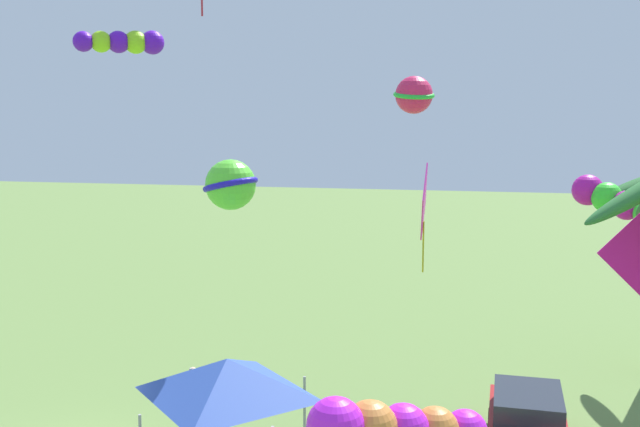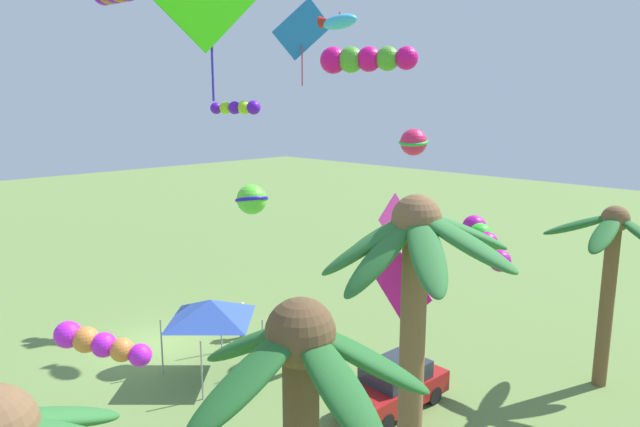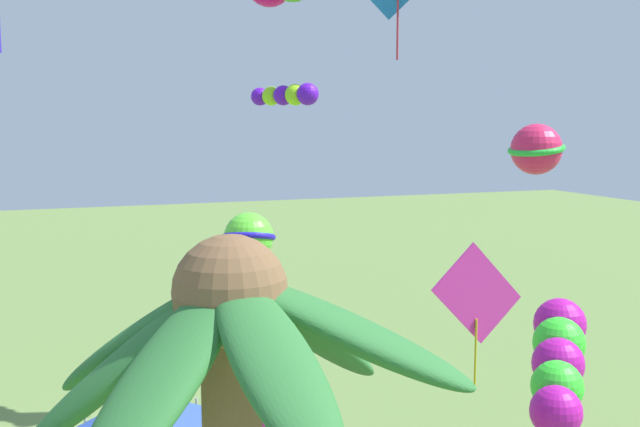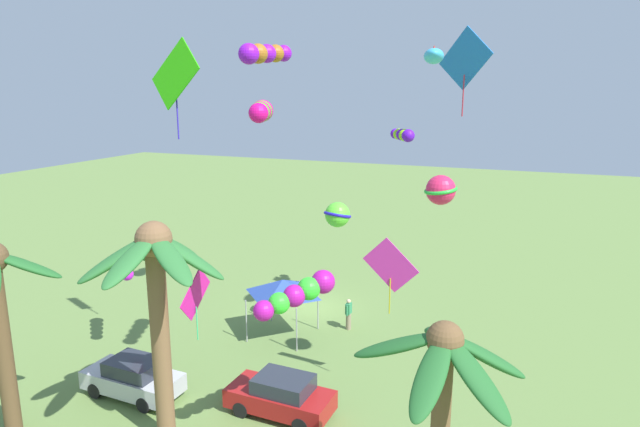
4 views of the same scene
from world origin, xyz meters
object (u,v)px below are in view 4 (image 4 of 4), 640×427
object	(u,v)px
kite_diamond_2	(175,75)
kite_diamond_8	(465,60)
spectator_0	(349,314)
kite_diamond_10	(196,295)
parked_car_1	(133,377)
kite_fish_11	(434,56)
kite_ball_5	(337,215)
palm_tree_0	(443,384)
parked_car_0	(281,395)
kite_tube_3	(261,112)
kite_diamond_6	(391,266)
kite_tube_9	(265,54)
kite_tube_4	(298,294)
festival_tent	(283,287)
kite_tube_1	(128,262)
kite_tube_0	(402,135)
kite_ball_7	(441,190)
palm_tree_3	(155,280)

from	to	relation	value
kite_diamond_2	kite_diamond_8	xyz separation A→B (m)	(-9.98, -7.38, 0.74)
spectator_0	kite_diamond_10	distance (m)	10.84
kite_diamond_8	parked_car_1	bearing A→B (deg)	43.87
kite_diamond_8	kite_fish_11	xyz separation A→B (m)	(0.83, 3.02, 0.03)
parked_car_1	kite_fish_11	size ratio (longest dim) A/B	2.12
kite_ball_5	kite_fish_11	distance (m)	8.11
parked_car_1	kite_fish_11	distance (m)	17.29
palm_tree_0	parked_car_0	bearing A→B (deg)	-33.31
kite_tube_3	kite_diamond_8	world-z (taller)	kite_diamond_8
kite_diamond_6	spectator_0	bearing A→B (deg)	-57.36
kite_tube_9	kite_tube_4	bearing A→B (deg)	121.33
festival_tent	kite_tube_3	xyz separation A→B (m)	(-1.91, 5.43, 8.51)
palm_tree_0	kite_tube_1	bearing A→B (deg)	-23.04
parked_car_1	festival_tent	bearing A→B (deg)	-113.75
palm_tree_0	spectator_0	size ratio (longest dim) A/B	4.03
kite_diamond_2	kite_tube_9	distance (m)	6.43
spectator_0	kite_diamond_6	bearing A→B (deg)	122.64
parked_car_1	kite_tube_0	world-z (taller)	kite_tube_0
palm_tree_0	kite_fish_11	distance (m)	13.52
festival_tent	kite_tube_9	size ratio (longest dim) A/B	0.79
palm_tree_0	festival_tent	bearing A→B (deg)	-48.20
parked_car_0	kite_diamond_6	xyz separation A→B (m)	(-3.32, -2.61, 4.58)
kite_tube_1	kite_ball_7	size ratio (longest dim) A/B	1.28
kite_diamond_2	kite_tube_9	bearing A→B (deg)	-96.03
kite_ball_7	kite_tube_9	size ratio (longest dim) A/B	0.43
kite_ball_5	kite_ball_7	distance (m)	6.79
kite_diamond_10	kite_diamond_6	bearing A→B (deg)	-141.01
festival_tent	kite_tube_0	world-z (taller)	kite_tube_0
kite_tube_4	kite_ball_7	world-z (taller)	kite_ball_7
festival_tent	parked_car_1	bearing A→B (deg)	66.25
parked_car_0	kite_tube_9	bearing A→B (deg)	-60.73
palm_tree_3	parked_car_0	bearing A→B (deg)	-137.10
parked_car_0	kite_ball_7	size ratio (longest dim) A/B	2.58
parked_car_0	festival_tent	world-z (taller)	festival_tent
festival_tent	kite_tube_4	distance (m)	9.81
kite_diamond_10	kite_ball_7	bearing A→B (deg)	-145.48
parked_car_1	kite_diamond_10	distance (m)	5.72
kite_tube_4	kite_diamond_6	distance (m)	4.96
festival_tent	kite_diamond_6	bearing A→B (deg)	150.39
kite_ball_5	festival_tent	bearing A→B (deg)	15.69
parked_car_0	kite_diamond_6	bearing A→B (deg)	-141.83
kite_tube_9	kite_ball_5	bearing A→B (deg)	162.13
palm_tree_0	palm_tree_3	world-z (taller)	palm_tree_3
kite_diamond_2	kite_tube_3	world-z (taller)	kite_diamond_2
kite_tube_4	kite_fish_11	size ratio (longest dim) A/B	1.21
kite_tube_1	kite_diamond_6	size ratio (longest dim) A/B	0.66
kite_fish_11	kite_diamond_6	bearing A→B (deg)	80.85
kite_tube_4	kite_diamond_6	world-z (taller)	kite_diamond_6
kite_tube_0	parked_car_0	bearing A→B (deg)	80.25
kite_ball_5	kite_ball_7	bearing A→B (deg)	144.50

